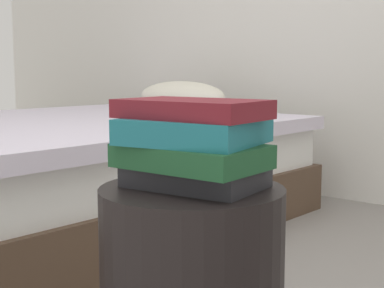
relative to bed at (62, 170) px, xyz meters
The scene contains 5 objects.
bed is the anchor object (origin of this frame).
book_charcoal 1.56m from the bed, 28.70° to the right, with size 0.24×0.17×0.04m, color #28282D.
book_forest 1.58m from the bed, 29.30° to the right, with size 0.26×0.18×0.04m, color #1E512D.
book_teal 1.57m from the bed, 28.97° to the right, with size 0.24×0.21×0.05m, color #1E727F.
book_maroon 1.58m from the bed, 29.26° to the right, with size 0.27×0.16×0.03m, color maroon.
Camera 1 is at (0.65, -0.81, 0.67)m, focal length 52.49 mm.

